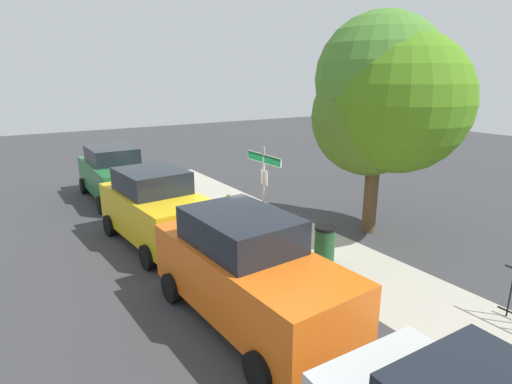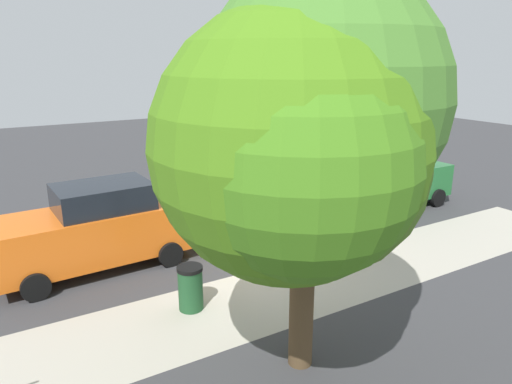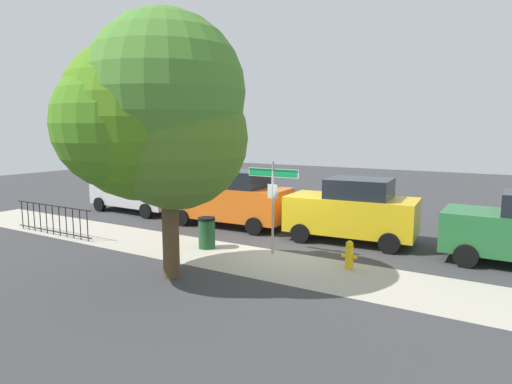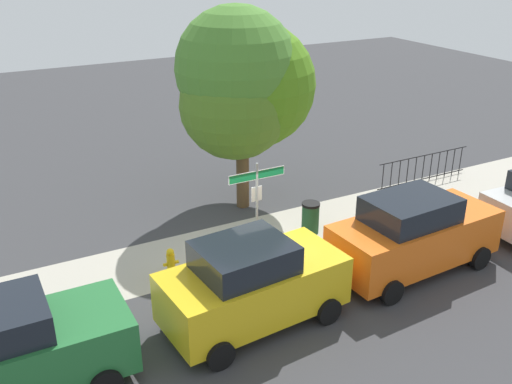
{
  "view_description": "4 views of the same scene",
  "coord_description": "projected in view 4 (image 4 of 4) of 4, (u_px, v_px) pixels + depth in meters",
  "views": [
    {
      "loc": [
        9.55,
        -5.93,
        4.66
      ],
      "look_at": [
        0.06,
        0.17,
        1.5
      ],
      "focal_mm": 28.86,
      "sensor_mm": 36.0,
      "label": 1
    },
    {
      "loc": [
        5.55,
        9.27,
        5.22
      ],
      "look_at": [
        0.09,
        0.05,
        2.07
      ],
      "focal_mm": 32.83,
      "sensor_mm": 36.0,
      "label": 2
    },
    {
      "loc": [
        -6.14,
        11.69,
        3.72
      ],
      "look_at": [
        0.52,
        0.68,
        1.89
      ],
      "focal_mm": 30.9,
      "sensor_mm": 36.0,
      "label": 3
    },
    {
      "loc": [
        -6.54,
        -12.03,
        8.15
      ],
      "look_at": [
        0.14,
        0.52,
        1.91
      ],
      "focal_mm": 40.33,
      "sensor_mm": 36.0,
      "label": 4
    }
  ],
  "objects": [
    {
      "name": "trash_bin",
      "position": [
        310.0,
        218.0,
        17.29
      ],
      "size": [
        0.55,
        0.55,
        0.98
      ],
      "color": "#1E4C28",
      "rests_on": "ground_plane"
    },
    {
      "name": "ground_plane",
      "position": [
        260.0,
        263.0,
        15.82
      ],
      "size": [
        60.0,
        60.0,
        0.0
      ],
      "primitive_type": "plane",
      "color": "#38383A"
    },
    {
      "name": "sidewalk_strip",
      "position": [
        297.0,
        228.0,
        17.73
      ],
      "size": [
        24.0,
        2.6,
        0.0
      ],
      "primitive_type": "cube",
      "color": "#ADA697",
      "rests_on": "ground_plane"
    },
    {
      "name": "car_green",
      "position": [
        4.0,
        352.0,
        10.85
      ],
      "size": [
        4.62,
        2.1,
        2.04
      ],
      "rotation": [
        0.0,
        0.0,
        0.0
      ],
      "color": "#246A33",
      "rests_on": "ground_plane"
    },
    {
      "name": "car_orange",
      "position": [
        414.0,
        234.0,
        15.09
      ],
      "size": [
        4.77,
        2.23,
        2.17
      ],
      "rotation": [
        0.0,
        0.0,
        0.05
      ],
      "color": "orange",
      "rests_on": "ground_plane"
    },
    {
      "name": "street_sign",
      "position": [
        257.0,
        192.0,
        15.39
      ],
      "size": [
        1.66,
        0.07,
        2.79
      ],
      "color": "#9EA0A5",
      "rests_on": "ground_plane"
    },
    {
      "name": "shade_tree",
      "position": [
        244.0,
        84.0,
        17.94
      ],
      "size": [
        4.52,
        4.16,
        6.49
      ],
      "color": "brown",
      "rests_on": "ground_plane"
    },
    {
      "name": "car_yellow",
      "position": [
        252.0,
        284.0,
        12.94
      ],
      "size": [
        4.34,
        2.37,
        2.13
      ],
      "rotation": [
        0.0,
        0.0,
        0.08
      ],
      "color": "gold",
      "rests_on": "ground_plane"
    },
    {
      "name": "iron_fence",
      "position": [
        423.0,
        168.0,
        20.89
      ],
      "size": [
        4.11,
        0.04,
        1.07
      ],
      "color": "black",
      "rests_on": "ground_plane"
    },
    {
      "name": "fire_hydrant",
      "position": [
        171.0,
        262.0,
        15.13
      ],
      "size": [
        0.42,
        0.22,
        0.78
      ],
      "color": "yellow",
      "rests_on": "ground_plane"
    }
  ]
}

